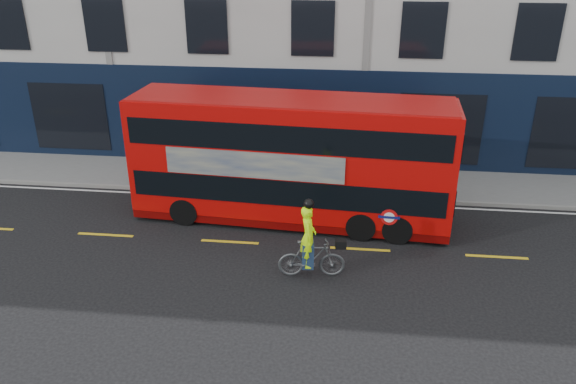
# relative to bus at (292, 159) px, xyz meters

# --- Properties ---
(ground) EXTENTS (120.00, 120.00, 0.00)m
(ground) POSITION_rel_bus_xyz_m (2.27, -3.31, -2.11)
(ground) COLOR black
(ground) RESTS_ON ground
(pavement) EXTENTS (60.00, 3.00, 0.12)m
(pavement) POSITION_rel_bus_xyz_m (2.27, 3.19, -2.05)
(pavement) COLOR gray
(pavement) RESTS_ON ground
(kerb) EXTENTS (60.00, 0.12, 0.13)m
(kerb) POSITION_rel_bus_xyz_m (2.27, 1.69, -2.04)
(kerb) COLOR gray
(kerb) RESTS_ON ground
(road_edge_line) EXTENTS (58.00, 0.10, 0.01)m
(road_edge_line) POSITION_rel_bus_xyz_m (2.27, 1.39, -2.10)
(road_edge_line) COLOR silver
(road_edge_line) RESTS_ON ground
(lane_dashes) EXTENTS (58.00, 0.12, 0.01)m
(lane_dashes) POSITION_rel_bus_xyz_m (2.27, -1.81, -2.10)
(lane_dashes) COLOR gold
(lane_dashes) RESTS_ON ground
(bus) EXTENTS (10.33, 3.02, 4.11)m
(bus) POSITION_rel_bus_xyz_m (0.00, 0.00, 0.00)
(bus) COLOR #BE0907
(bus) RESTS_ON ground
(cyclist) EXTENTS (1.90, 0.72, 2.36)m
(cyclist) POSITION_rel_bus_xyz_m (0.89, -3.43, -1.32)
(cyclist) COLOR #4E5253
(cyclist) RESTS_ON ground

